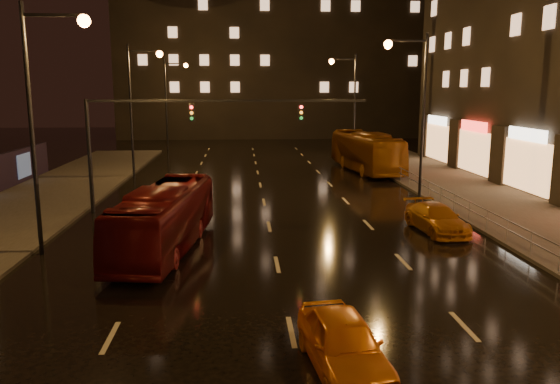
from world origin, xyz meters
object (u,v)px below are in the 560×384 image
Objects in this scene: bus_red at (165,218)px; taxi_near at (343,343)px; taxi_far at (436,218)px; bus_curb at (366,152)px.

bus_red is 12.02m from taxi_near.
taxi_near is 14.37m from taxi_far.
bus_curb reaches higher than bus_red.
taxi_near is at bearing -124.62° from taxi_far.
bus_curb is at bearing 69.86° from taxi_near.
taxi_far is at bearing 16.85° from bus_red.
taxi_far is at bearing 55.13° from taxi_near.
bus_red is at bearing -127.83° from bus_curb.
bus_red is at bearing -176.83° from taxi_far.
bus_red is 2.39× the size of taxi_near.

